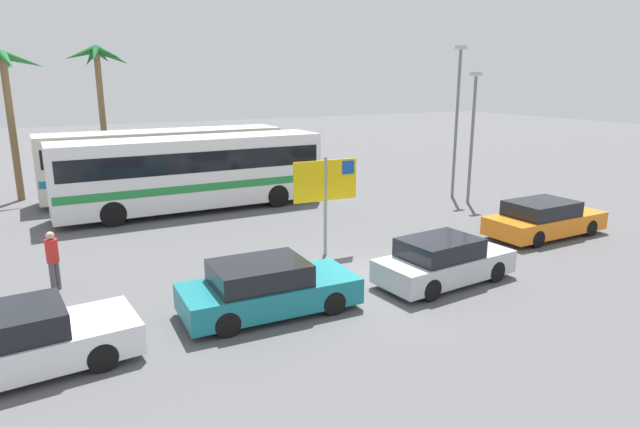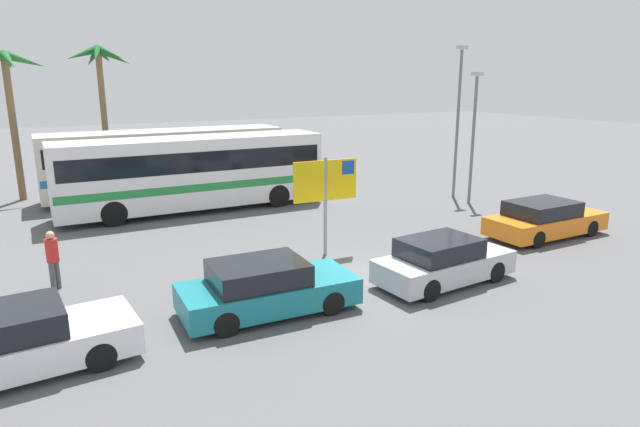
# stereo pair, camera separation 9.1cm
# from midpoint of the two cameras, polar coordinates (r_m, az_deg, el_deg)

# --- Properties ---
(ground) EXTENTS (120.00, 120.00, 0.00)m
(ground) POSITION_cam_midpoint_polar(r_m,az_deg,el_deg) (15.76, 4.93, -6.86)
(ground) COLOR #565659
(bus_front_coach) EXTENTS (11.23, 2.44, 3.17)m
(bus_front_coach) POSITION_cam_midpoint_polar(r_m,az_deg,el_deg) (23.94, -13.38, 4.47)
(bus_front_coach) COLOR white
(bus_front_coach) RESTS_ON ground
(bus_rear_coach) EXTENTS (11.23, 2.44, 3.17)m
(bus_rear_coach) POSITION_cam_midpoint_polar(r_m,az_deg,el_deg) (27.43, -16.09, 5.48)
(bus_rear_coach) COLOR silver
(bus_rear_coach) RESTS_ON ground
(ferry_sign) EXTENTS (2.20, 0.16, 3.20)m
(ferry_sign) POSITION_cam_midpoint_polar(r_m,az_deg,el_deg) (17.27, 0.57, 3.08)
(ferry_sign) COLOR gray
(ferry_sign) RESTS_ON ground
(car_silver) EXTENTS (4.16, 1.97, 1.32)m
(car_silver) POSITION_cam_midpoint_polar(r_m,az_deg,el_deg) (15.60, 12.66, -4.91)
(car_silver) COLOR #B7BABF
(car_silver) RESTS_ON ground
(car_white) EXTENTS (4.57, 2.09, 1.32)m
(car_white) POSITION_cam_midpoint_polar(r_m,az_deg,el_deg) (12.30, -29.76, -11.79)
(car_white) COLOR silver
(car_white) RESTS_ON ground
(car_orange) EXTENTS (4.62, 1.90, 1.32)m
(car_orange) POSITION_cam_midpoint_polar(r_m,az_deg,el_deg) (21.28, 22.35, -0.54)
(car_orange) COLOR orange
(car_orange) RESTS_ON ground
(car_teal) EXTENTS (4.36, 1.99, 1.32)m
(car_teal) POSITION_cam_midpoint_polar(r_m,az_deg,el_deg) (13.41, -5.79, -7.80)
(car_teal) COLOR #19757F
(car_teal) RESTS_ON ground
(pedestrian_near_sign) EXTENTS (0.32, 0.32, 1.65)m
(pedestrian_near_sign) POSITION_cam_midpoint_polar(r_m,az_deg,el_deg) (16.28, -26.41, -4.02)
(pedestrian_near_sign) COLOR #4C4C51
(pedestrian_near_sign) RESTS_ON ground
(lamp_post_left_side) EXTENTS (0.56, 0.20, 7.04)m
(lamp_post_left_side) POSITION_cam_midpoint_polar(r_m,az_deg,el_deg) (26.65, 14.07, 9.84)
(lamp_post_left_side) COLOR slate
(lamp_post_left_side) RESTS_ON ground
(lamp_post_right_side) EXTENTS (0.56, 0.20, 5.86)m
(lamp_post_right_side) POSITION_cam_midpoint_polar(r_m,az_deg,el_deg) (25.51, 15.60, 8.22)
(lamp_post_right_side) COLOR slate
(lamp_post_right_side) RESTS_ON ground
(palm_tree_seaside) EXTENTS (3.32, 3.36, 6.83)m
(palm_tree_seaside) POSITION_cam_midpoint_polar(r_m,az_deg,el_deg) (28.84, -30.28, 11.89)
(palm_tree_seaside) COLOR brown
(palm_tree_seaside) RESTS_ON ground
(palm_tree_inland) EXTENTS (3.25, 3.30, 7.28)m
(palm_tree_inland) POSITION_cam_midpoint_polar(r_m,az_deg,el_deg) (31.61, -22.38, 13.72)
(palm_tree_inland) COLOR brown
(palm_tree_inland) RESTS_ON ground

